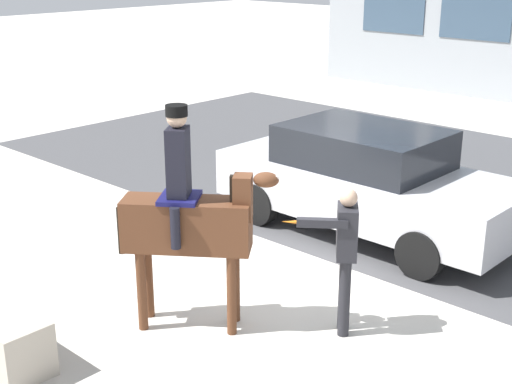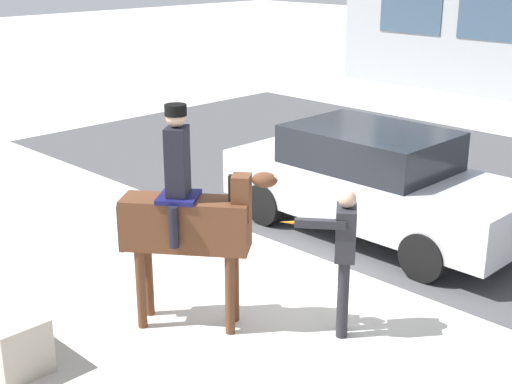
{
  "view_description": "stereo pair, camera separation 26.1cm",
  "coord_description": "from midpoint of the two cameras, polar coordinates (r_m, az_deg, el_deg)",
  "views": [
    {
      "loc": [
        5.58,
        -6.93,
        4.16
      ],
      "look_at": [
        0.26,
        -1.22,
        1.51
      ],
      "focal_mm": 50.0,
      "sensor_mm": 36.0,
      "label": 1
    },
    {
      "loc": [
        5.77,
        -6.75,
        4.16
      ],
      "look_at": [
        0.26,
        -1.22,
        1.51
      ],
      "focal_mm": 50.0,
      "sensor_mm": 36.0,
      "label": 2
    }
  ],
  "objects": [
    {
      "name": "ground_plane",
      "position": [
        9.81,
        2.98,
        -6.35
      ],
      "size": [
        80.0,
        80.0,
        0.0
      ],
      "primitive_type": "plane",
      "color": "beige"
    },
    {
      "name": "pedestrian_bystander",
      "position": [
        7.94,
        6.19,
        -4.61
      ],
      "size": [
        0.68,
        0.82,
        1.73
      ],
      "rotation": [
        0.0,
        0.0,
        -2.48
      ],
      "color": "#232328",
      "rests_on": "ground_plane"
    },
    {
      "name": "mounted_horse_lead",
      "position": [
        7.98,
        -6.31,
        -2.09
      ],
      "size": [
        1.59,
        1.3,
        2.61
      ],
      "rotation": [
        0.0,
        0.0,
        0.65
      ],
      "color": "#59331E",
      "rests_on": "ground_plane"
    },
    {
      "name": "road_surface",
      "position": [
        13.55,
        16.03,
        0.16
      ],
      "size": [
        18.87,
        8.5,
        0.01
      ],
      "color": "#444447",
      "rests_on": "ground_plane"
    },
    {
      "name": "street_car_near_lane",
      "position": [
        10.96,
        8.17,
        0.97
      ],
      "size": [
        4.71,
        1.97,
        1.64
      ],
      "color": "#B7B7BC",
      "rests_on": "ground_plane"
    }
  ]
}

